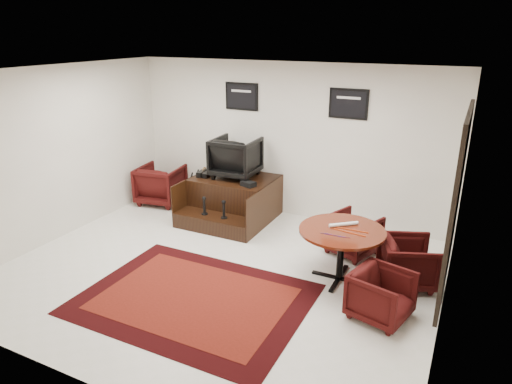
% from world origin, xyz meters
% --- Properties ---
extents(ground, '(6.00, 6.00, 0.00)m').
position_xyz_m(ground, '(0.00, 0.00, 0.00)').
color(ground, white).
rests_on(ground, ground).
extents(room_shell, '(6.02, 5.02, 2.81)m').
position_xyz_m(room_shell, '(0.41, 0.12, 1.79)').
color(room_shell, silver).
rests_on(room_shell, ground).
extents(area_rug, '(2.88, 2.16, 0.01)m').
position_xyz_m(area_rug, '(0.09, -0.77, 0.01)').
color(area_rug, black).
rests_on(area_rug, ground).
extents(shine_podium, '(1.47, 1.52, 0.76)m').
position_xyz_m(shine_podium, '(-0.78, 1.85, 0.35)').
color(shine_podium, black).
rests_on(shine_podium, ground).
extents(shine_chair, '(0.81, 0.77, 0.80)m').
position_xyz_m(shine_chair, '(-0.78, 2.00, 1.16)').
color(shine_chair, black).
rests_on(shine_chair, shine_podium).
extents(shoes_pair, '(0.24, 0.28, 0.10)m').
position_xyz_m(shoes_pair, '(-1.31, 1.76, 0.81)').
color(shoes_pair, black).
rests_on(shoes_pair, shine_podium).
extents(polish_kit, '(0.28, 0.23, 0.08)m').
position_xyz_m(polish_kit, '(-0.33, 1.61, 0.80)').
color(polish_kit, black).
rests_on(polish_kit, shine_podium).
extents(umbrella_black, '(0.32, 0.12, 0.87)m').
position_xyz_m(umbrella_black, '(-1.64, 1.66, 0.43)').
color(umbrella_black, black).
rests_on(umbrella_black, ground).
extents(umbrella_hooked, '(0.32, 0.12, 0.87)m').
position_xyz_m(umbrella_hooked, '(-1.64, 1.86, 0.43)').
color(umbrella_hooked, black).
rests_on(umbrella_hooked, ground).
extents(armchair_side, '(0.92, 0.88, 0.84)m').
position_xyz_m(armchair_side, '(-2.45, 1.91, 0.42)').
color(armchair_side, black).
rests_on(armchair_side, ground).
extents(meeting_table, '(1.17, 1.17, 0.76)m').
position_xyz_m(meeting_table, '(1.64, 0.55, 0.67)').
color(meeting_table, '#46150A').
rests_on(meeting_table, ground).
extents(table_chair_back, '(0.87, 0.85, 0.71)m').
position_xyz_m(table_chair_back, '(1.59, 1.42, 0.35)').
color(table_chair_back, black).
rests_on(table_chair_back, ground).
extents(table_chair_window, '(0.87, 0.89, 0.72)m').
position_xyz_m(table_chair_window, '(2.50, 0.84, 0.36)').
color(table_chair_window, black).
rests_on(table_chair_window, ground).
extents(table_chair_corner, '(0.75, 0.78, 0.67)m').
position_xyz_m(table_chair_corner, '(2.34, -0.11, 0.34)').
color(table_chair_corner, black).
rests_on(table_chair_corner, ground).
extents(paper_roll, '(0.35, 0.31, 0.05)m').
position_xyz_m(paper_roll, '(1.62, 0.67, 0.79)').
color(paper_roll, white).
rests_on(paper_roll, meeting_table).
extents(table_clutter, '(0.57, 0.30, 0.01)m').
position_xyz_m(table_clutter, '(1.72, 0.48, 0.77)').
color(table_clutter, red).
rests_on(table_clutter, meeting_table).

